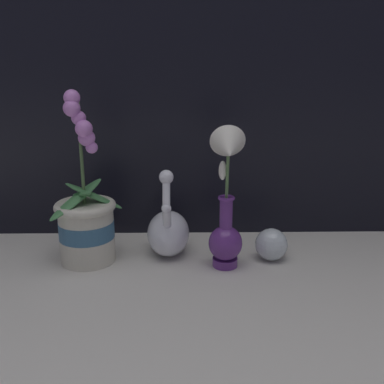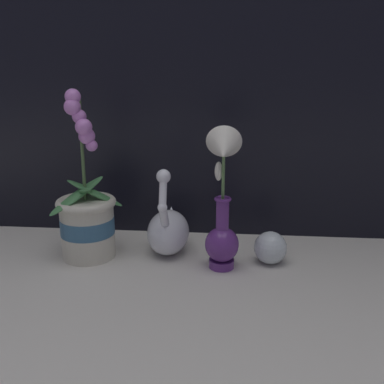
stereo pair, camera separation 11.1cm
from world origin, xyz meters
TOP-DOWN VIEW (x-y plane):
  - ground_plane at (0.00, 0.00)m, footprint 2.80×2.80m
  - window_backdrop at (0.00, 0.28)m, footprint 2.80×0.03m
  - orchid_potted_plant at (-0.23, 0.09)m, footprint 0.17×0.19m
  - swan_figurine at (-0.03, 0.13)m, footprint 0.11×0.19m
  - blue_vase at (0.11, 0.04)m, footprint 0.08×0.11m
  - glass_sphere at (0.22, 0.09)m, footprint 0.08×0.08m

SIDE VIEW (x-z plane):
  - ground_plane at x=0.00m, z-range 0.00..0.00m
  - glass_sphere at x=0.22m, z-range 0.00..0.08m
  - swan_figurine at x=-0.03m, z-range -0.05..0.18m
  - orchid_potted_plant at x=-0.23m, z-range -0.10..0.31m
  - blue_vase at x=0.11m, z-range -0.02..0.32m
  - window_backdrop at x=0.00m, z-range 0.00..1.20m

